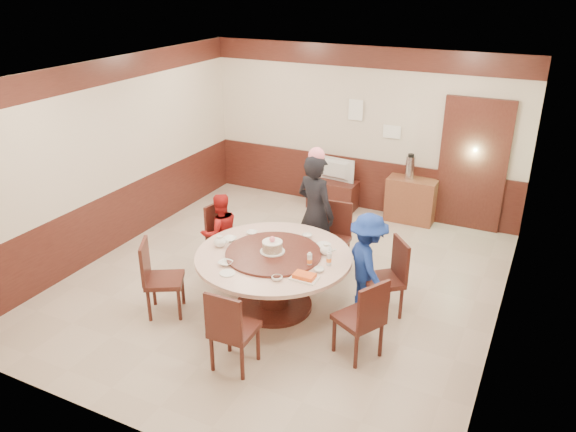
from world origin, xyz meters
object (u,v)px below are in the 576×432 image
at_px(side_cabinet, 411,200).
at_px(person_blue, 368,264).
at_px(shrimp_platter, 304,277).
at_px(person_standing, 315,213).
at_px(tv_stand, 333,194).
at_px(television, 334,170).
at_px(person_red, 220,233).
at_px(birthday_cake, 272,246).
at_px(thermos, 410,168).
at_px(banquet_table, 274,270).

bearing_deg(side_cabinet, person_blue, -85.81).
bearing_deg(shrimp_platter, person_standing, 109.39).
height_order(tv_stand, television, television).
bearing_deg(person_red, shrimp_platter, 100.15).
distance_m(person_blue, television, 3.31).
height_order(birthday_cake, tv_stand, birthday_cake).
relative_size(shrimp_platter, thermos, 0.79).
relative_size(person_standing, birthday_cake, 5.57).
bearing_deg(side_cabinet, tv_stand, -178.77).
bearing_deg(side_cabinet, shrimp_platter, -93.75).
height_order(shrimp_platter, tv_stand, shrimp_platter).
height_order(person_blue, thermos, person_blue).
relative_size(person_blue, thermos, 3.39).
distance_m(person_blue, side_cabinet, 2.94).
distance_m(birthday_cake, tv_stand, 3.45).
xyz_separation_m(person_red, thermos, (1.87, 2.85, 0.37)).
bearing_deg(person_blue, birthday_cake, 72.38).
xyz_separation_m(banquet_table, person_standing, (0.04, 1.17, 0.31)).
relative_size(banquet_table, tv_stand, 2.24).
distance_m(banquet_table, person_standing, 1.21).
bearing_deg(person_standing, person_blue, 163.81).
distance_m(birthday_cake, thermos, 3.47).
relative_size(television, side_cabinet, 0.89).
distance_m(shrimp_platter, television, 3.90).
relative_size(birthday_cake, shrimp_platter, 1.01).
bearing_deg(person_standing, banquet_table, 106.74).
xyz_separation_m(banquet_table, tv_stand, (-0.56, 3.36, -0.28)).
distance_m(banquet_table, person_blue, 1.15).
bearing_deg(shrimp_platter, birthday_cake, 147.76).
xyz_separation_m(banquet_table, person_red, (-1.11, 0.54, 0.04)).
height_order(birthday_cake, shrimp_platter, birthday_cake).
bearing_deg(person_blue, television, -12.05).
height_order(tv_stand, thermos, thermos).
xyz_separation_m(person_standing, shrimp_platter, (0.54, -1.54, -0.07)).
bearing_deg(birthday_cake, banquet_table, -19.41).
bearing_deg(birthday_cake, television, 99.26).
bearing_deg(tv_stand, person_red, -100.97).
bearing_deg(tv_stand, thermos, 1.30).
height_order(person_red, television, person_red).
xyz_separation_m(person_red, birthday_cake, (1.09, -0.53, 0.28)).
bearing_deg(person_red, television, -152.61).
relative_size(tv_stand, television, 1.19).
relative_size(person_standing, tv_stand, 1.99).
height_order(person_standing, thermos, person_standing).
bearing_deg(thermos, shrimp_platter, -92.75).
relative_size(banquet_table, thermos, 5.02).
relative_size(person_blue, side_cabinet, 1.61).
distance_m(person_blue, thermos, 2.95).
bearing_deg(birthday_cake, person_blue, 23.50).
distance_m(person_standing, side_cabinet, 2.40).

